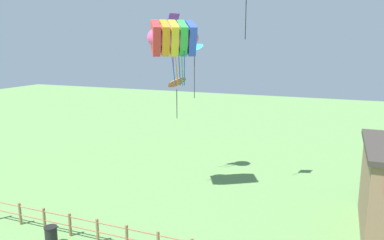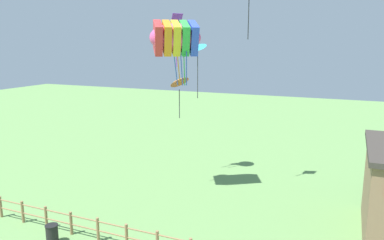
{
  "view_description": "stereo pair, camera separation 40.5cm",
  "coord_description": "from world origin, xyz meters",
  "px_view_note": "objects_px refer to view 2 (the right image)",
  "views": [
    {
      "loc": [
        6.15,
        -7.84,
        9.16
      ],
      "look_at": [
        0.0,
        7.5,
        5.81
      ],
      "focal_mm": 35.0,
      "sensor_mm": 36.0,
      "label": 1
    },
    {
      "loc": [
        6.52,
        -7.69,
        9.16
      ],
      "look_at": [
        0.0,
        7.5,
        5.81
      ],
      "focal_mm": 35.0,
      "sensor_mm": 36.0,
      "label": 2
    }
  ],
  "objects_px": {
    "kite_cyan_delta": "(198,49)",
    "kite_orange_delta": "(179,82)",
    "kite_purple_streamer": "(176,29)",
    "trash_bin": "(52,234)",
    "kite_rainbow_parafoil": "(175,38)"
  },
  "relations": [
    {
      "from": "kite_cyan_delta",
      "to": "kite_orange_delta",
      "type": "relative_size",
      "value": 1.44
    },
    {
      "from": "kite_purple_streamer",
      "to": "kite_cyan_delta",
      "type": "bearing_deg",
      "value": 41.41
    },
    {
      "from": "kite_cyan_delta",
      "to": "kite_orange_delta",
      "type": "bearing_deg",
      "value": -91.74
    },
    {
      "from": "trash_bin",
      "to": "kite_orange_delta",
      "type": "bearing_deg",
      "value": 73.71
    },
    {
      "from": "kite_cyan_delta",
      "to": "kite_orange_delta",
      "type": "height_order",
      "value": "kite_cyan_delta"
    },
    {
      "from": "kite_purple_streamer",
      "to": "kite_cyan_delta",
      "type": "relative_size",
      "value": 0.91
    },
    {
      "from": "kite_rainbow_parafoil",
      "to": "kite_purple_streamer",
      "type": "xyz_separation_m",
      "value": [
        -1.28,
        2.81,
        0.64
      ]
    },
    {
      "from": "kite_rainbow_parafoil",
      "to": "kite_orange_delta",
      "type": "relative_size",
      "value": 1.44
    },
    {
      "from": "kite_purple_streamer",
      "to": "kite_cyan_delta",
      "type": "xyz_separation_m",
      "value": [
        1.11,
        0.98,
        -1.28
      ]
    },
    {
      "from": "trash_bin",
      "to": "kite_rainbow_parafoil",
      "type": "relative_size",
      "value": 0.25
    },
    {
      "from": "kite_cyan_delta",
      "to": "kite_orange_delta",
      "type": "xyz_separation_m",
      "value": [
        -0.08,
        -2.77,
        -2.02
      ]
    },
    {
      "from": "kite_purple_streamer",
      "to": "kite_cyan_delta",
      "type": "height_order",
      "value": "kite_purple_streamer"
    },
    {
      "from": "trash_bin",
      "to": "kite_purple_streamer",
      "type": "distance_m",
      "value": 14.34
    },
    {
      "from": "kite_purple_streamer",
      "to": "kite_orange_delta",
      "type": "distance_m",
      "value": 3.89
    },
    {
      "from": "trash_bin",
      "to": "kite_cyan_delta",
      "type": "xyz_separation_m",
      "value": [
        2.62,
        11.44,
        8.41
      ]
    }
  ]
}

